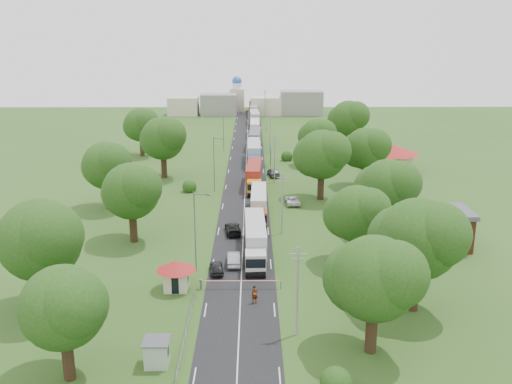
{
  "coord_description": "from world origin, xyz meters",
  "views": [
    {
      "loc": [
        1.32,
        -83.67,
        28.23
      ],
      "look_at": [
        1.9,
        4.16,
        3.0
      ],
      "focal_mm": 40.0,
      "sensor_mm": 36.0,
      "label": 1
    }
  ],
  "objects_px": {
    "info_sign": "(271,152)",
    "car_lane_front": "(217,268)",
    "boom_barrier": "(229,282)",
    "guard_booth": "(176,271)",
    "pedestrian_near": "(255,295)",
    "car_lane_mid": "(234,259)",
    "truck_0": "(255,238)"
  },
  "relations": [
    {
      "from": "info_sign",
      "to": "car_lane_mid",
      "type": "height_order",
      "value": "info_sign"
    },
    {
      "from": "pedestrian_near",
      "to": "guard_booth",
      "type": "bearing_deg",
      "value": 142.19
    },
    {
      "from": "boom_barrier",
      "to": "guard_booth",
      "type": "height_order",
      "value": "guard_booth"
    },
    {
      "from": "info_sign",
      "to": "car_lane_mid",
      "type": "xyz_separation_m",
      "value": [
        -6.2,
        -53.0,
        -2.27
      ]
    },
    {
      "from": "boom_barrier",
      "to": "guard_booth",
      "type": "bearing_deg",
      "value": -179.99
    },
    {
      "from": "car_lane_mid",
      "to": "pedestrian_near",
      "type": "relative_size",
      "value": 2.27
    },
    {
      "from": "car_lane_front",
      "to": "car_lane_mid",
      "type": "xyz_separation_m",
      "value": [
        2.0,
        2.54,
        0.07
      ]
    },
    {
      "from": "truck_0",
      "to": "car_lane_mid",
      "type": "xyz_separation_m",
      "value": [
        -2.69,
        -3.27,
        -1.45
      ]
    },
    {
      "from": "guard_booth",
      "to": "car_lane_front",
      "type": "height_order",
      "value": "guard_booth"
    },
    {
      "from": "boom_barrier",
      "to": "car_lane_front",
      "type": "distance_m",
      "value": 4.76
    },
    {
      "from": "info_sign",
      "to": "car_lane_front",
      "type": "relative_size",
      "value": 1.05
    },
    {
      "from": "boom_barrier",
      "to": "pedestrian_near",
      "type": "relative_size",
      "value": 4.7
    },
    {
      "from": "car_lane_front",
      "to": "pedestrian_near",
      "type": "relative_size",
      "value": 2.0
    },
    {
      "from": "truck_0",
      "to": "pedestrian_near",
      "type": "relative_size",
      "value": 7.58
    },
    {
      "from": "truck_0",
      "to": "pedestrian_near",
      "type": "bearing_deg",
      "value": -90.63
    },
    {
      "from": "car_lane_front",
      "to": "truck_0",
      "type": "bearing_deg",
      "value": -136.16
    },
    {
      "from": "info_sign",
      "to": "car_lane_mid",
      "type": "bearing_deg",
      "value": -96.67
    },
    {
      "from": "car_lane_front",
      "to": "pedestrian_near",
      "type": "xyz_separation_m",
      "value": [
        4.54,
        -7.96,
        0.31
      ]
    },
    {
      "from": "pedestrian_near",
      "to": "info_sign",
      "type": "bearing_deg",
      "value": 70.71
    },
    {
      "from": "guard_booth",
      "to": "car_lane_front",
      "type": "xyz_separation_m",
      "value": [
        4.2,
        4.47,
        -1.5
      ]
    },
    {
      "from": "boom_barrier",
      "to": "car_lane_front",
      "type": "xyz_separation_m",
      "value": [
        -1.64,
        4.46,
        -0.22
      ]
    },
    {
      "from": "info_sign",
      "to": "car_lane_mid",
      "type": "relative_size",
      "value": 0.92
    },
    {
      "from": "guard_booth",
      "to": "pedestrian_near",
      "type": "height_order",
      "value": "guard_booth"
    },
    {
      "from": "boom_barrier",
      "to": "truck_0",
      "type": "xyz_separation_m",
      "value": [
        3.05,
        10.27,
        1.3
      ]
    },
    {
      "from": "truck_0",
      "to": "guard_booth",
      "type": "bearing_deg",
      "value": -130.89
    },
    {
      "from": "pedestrian_near",
      "to": "truck_0",
      "type": "bearing_deg",
      "value": 73.38
    },
    {
      "from": "car_lane_mid",
      "to": "boom_barrier",
      "type": "bearing_deg",
      "value": 84.62
    },
    {
      "from": "guard_booth",
      "to": "car_lane_front",
      "type": "relative_size",
      "value": 1.12
    },
    {
      "from": "car_lane_front",
      "to": "car_lane_mid",
      "type": "relative_size",
      "value": 0.88
    },
    {
      "from": "car_lane_front",
      "to": "info_sign",
      "type": "bearing_deg",
      "value": -105.59
    },
    {
      "from": "boom_barrier",
      "to": "guard_booth",
      "type": "relative_size",
      "value": 2.1
    },
    {
      "from": "car_lane_mid",
      "to": "guard_booth",
      "type": "bearing_deg",
      "value": 46.02
    }
  ]
}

